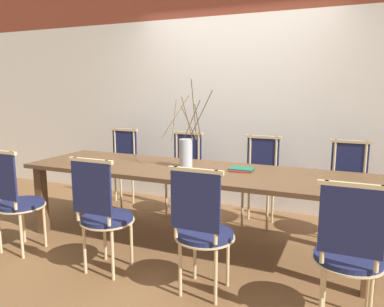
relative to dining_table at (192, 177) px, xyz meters
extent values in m
plane|color=brown|center=(0.00, 0.00, -0.68)|extent=(16.00, 16.00, 0.00)
cube|color=white|center=(0.00, 1.36, 0.52)|extent=(12.00, 0.06, 2.39)
cube|color=brown|center=(0.00, 0.00, 0.06)|extent=(3.34, 0.93, 0.04)
cube|color=brown|center=(-1.56, -0.36, -0.32)|extent=(0.09, 0.09, 0.71)
cube|color=brown|center=(1.56, -0.36, -0.32)|extent=(0.09, 0.09, 0.71)
cube|color=brown|center=(-1.56, 0.36, -0.32)|extent=(0.09, 0.09, 0.71)
cube|color=brown|center=(1.56, 0.36, -0.32)|extent=(0.09, 0.09, 0.71)
cylinder|color=#1E234C|center=(-1.41, -0.76, -0.22)|extent=(0.42, 0.42, 0.04)
cylinder|color=beige|center=(-1.41, -0.76, -0.24)|extent=(0.45, 0.45, 0.01)
cylinder|color=beige|center=(-1.55, -0.63, -0.46)|extent=(0.03, 0.03, 0.44)
cylinder|color=beige|center=(-1.27, -0.63, -0.46)|extent=(0.03, 0.03, 0.44)
cylinder|color=beige|center=(-1.27, -0.90, -0.46)|extent=(0.03, 0.03, 0.44)
cylinder|color=beige|center=(-1.26, -0.94, 0.05)|extent=(0.03, 0.03, 0.51)
cube|color=#1E234C|center=(-1.41, -0.95, 0.08)|extent=(0.36, 0.02, 0.41)
cylinder|color=#1E234C|center=(-0.44, -0.76, -0.22)|extent=(0.42, 0.42, 0.04)
cylinder|color=beige|center=(-0.44, -0.76, -0.24)|extent=(0.45, 0.45, 0.01)
cylinder|color=beige|center=(-0.57, -0.63, -0.46)|extent=(0.03, 0.03, 0.44)
cylinder|color=beige|center=(-0.30, -0.63, -0.46)|extent=(0.03, 0.03, 0.44)
cylinder|color=beige|center=(-0.57, -0.90, -0.46)|extent=(0.03, 0.03, 0.44)
cylinder|color=beige|center=(-0.30, -0.90, -0.46)|extent=(0.03, 0.03, 0.44)
cylinder|color=beige|center=(-0.58, -0.94, 0.05)|extent=(0.03, 0.03, 0.51)
cylinder|color=beige|center=(-0.29, -0.94, 0.05)|extent=(0.03, 0.03, 0.51)
cube|color=#1E234C|center=(-0.44, -0.95, 0.08)|extent=(0.36, 0.02, 0.41)
cube|color=beige|center=(-0.44, -0.94, 0.30)|extent=(0.40, 0.03, 0.03)
cylinder|color=#1E234C|center=(0.43, -0.76, -0.22)|extent=(0.42, 0.42, 0.04)
cylinder|color=beige|center=(0.43, -0.76, -0.24)|extent=(0.45, 0.45, 0.01)
cylinder|color=beige|center=(0.29, -0.63, -0.46)|extent=(0.03, 0.03, 0.44)
cylinder|color=beige|center=(0.57, -0.63, -0.46)|extent=(0.03, 0.03, 0.44)
cylinder|color=beige|center=(0.29, -0.90, -0.46)|extent=(0.03, 0.03, 0.44)
cylinder|color=beige|center=(0.57, -0.90, -0.46)|extent=(0.03, 0.03, 0.44)
cylinder|color=beige|center=(0.28, -0.94, 0.05)|extent=(0.03, 0.03, 0.51)
cylinder|color=beige|center=(0.58, -0.94, 0.05)|extent=(0.03, 0.03, 0.51)
cube|color=#1E234C|center=(0.43, -0.95, 0.08)|extent=(0.36, 0.02, 0.41)
cube|color=beige|center=(0.43, -0.94, 0.30)|extent=(0.40, 0.03, 0.03)
cylinder|color=#1E234C|center=(1.41, -0.76, -0.22)|extent=(0.42, 0.42, 0.04)
cylinder|color=beige|center=(1.41, -0.76, -0.24)|extent=(0.45, 0.45, 0.01)
cylinder|color=beige|center=(1.28, -0.63, -0.46)|extent=(0.03, 0.03, 0.44)
cylinder|color=beige|center=(1.55, -0.63, -0.46)|extent=(0.03, 0.03, 0.44)
cylinder|color=beige|center=(1.28, -0.90, -0.46)|extent=(0.03, 0.03, 0.44)
cylinder|color=beige|center=(1.26, -0.94, 0.05)|extent=(0.03, 0.03, 0.51)
cylinder|color=beige|center=(1.56, -0.94, 0.05)|extent=(0.03, 0.03, 0.51)
cube|color=#1E234C|center=(1.41, -0.95, 0.08)|extent=(0.36, 0.02, 0.41)
cube|color=beige|center=(1.41, -0.94, 0.30)|extent=(0.40, 0.03, 0.03)
cylinder|color=#1E234C|center=(-1.38, 0.76, -0.22)|extent=(0.42, 0.42, 0.04)
cylinder|color=beige|center=(-1.38, 0.76, -0.24)|extent=(0.45, 0.45, 0.01)
cylinder|color=beige|center=(-1.24, 0.63, -0.46)|extent=(0.03, 0.03, 0.44)
cylinder|color=beige|center=(-1.52, 0.63, -0.46)|extent=(0.03, 0.03, 0.44)
cylinder|color=beige|center=(-1.24, 0.90, -0.46)|extent=(0.03, 0.03, 0.44)
cylinder|color=beige|center=(-1.52, 0.90, -0.46)|extent=(0.03, 0.03, 0.44)
cylinder|color=beige|center=(-1.23, 0.94, 0.05)|extent=(0.03, 0.03, 0.51)
cylinder|color=beige|center=(-1.53, 0.94, 0.05)|extent=(0.03, 0.03, 0.51)
cube|color=#1E234C|center=(-1.38, 0.95, 0.08)|extent=(0.36, 0.02, 0.41)
cube|color=beige|center=(-1.38, 0.94, 0.30)|extent=(0.40, 0.03, 0.03)
cylinder|color=#1E234C|center=(-0.47, 0.76, -0.22)|extent=(0.42, 0.42, 0.04)
cylinder|color=beige|center=(-0.47, 0.76, -0.24)|extent=(0.45, 0.45, 0.01)
cylinder|color=beige|center=(-0.33, 0.63, -0.46)|extent=(0.03, 0.03, 0.44)
cylinder|color=beige|center=(-0.60, 0.63, -0.46)|extent=(0.03, 0.03, 0.44)
cylinder|color=beige|center=(-0.33, 0.90, -0.46)|extent=(0.03, 0.03, 0.44)
cylinder|color=beige|center=(-0.60, 0.90, -0.46)|extent=(0.03, 0.03, 0.44)
cylinder|color=beige|center=(-0.32, 0.94, 0.05)|extent=(0.03, 0.03, 0.51)
cylinder|color=beige|center=(-0.62, 0.94, 0.05)|extent=(0.03, 0.03, 0.51)
cube|color=#1E234C|center=(-0.47, 0.95, 0.08)|extent=(0.36, 0.02, 0.41)
cube|color=beige|center=(-0.47, 0.94, 0.30)|extent=(0.40, 0.03, 0.03)
cylinder|color=#1E234C|center=(0.47, 0.76, -0.22)|extent=(0.42, 0.42, 0.04)
cylinder|color=beige|center=(0.47, 0.76, -0.24)|extent=(0.45, 0.45, 0.01)
cylinder|color=beige|center=(0.61, 0.63, -0.46)|extent=(0.03, 0.03, 0.44)
cylinder|color=beige|center=(0.33, 0.63, -0.46)|extent=(0.03, 0.03, 0.44)
cylinder|color=beige|center=(0.61, 0.90, -0.46)|extent=(0.03, 0.03, 0.44)
cylinder|color=beige|center=(0.33, 0.90, -0.46)|extent=(0.03, 0.03, 0.44)
cylinder|color=beige|center=(0.62, 0.94, 0.05)|extent=(0.03, 0.03, 0.51)
cylinder|color=beige|center=(0.32, 0.94, 0.05)|extent=(0.03, 0.03, 0.51)
cube|color=#1E234C|center=(0.47, 0.95, 0.08)|extent=(0.36, 0.02, 0.41)
cube|color=beige|center=(0.47, 0.94, 0.30)|extent=(0.40, 0.03, 0.03)
cylinder|color=#1E234C|center=(1.38, 0.76, -0.22)|extent=(0.42, 0.42, 0.04)
cylinder|color=beige|center=(1.38, 0.76, -0.24)|extent=(0.45, 0.45, 0.01)
cylinder|color=beige|center=(1.51, 0.63, -0.46)|extent=(0.03, 0.03, 0.44)
cylinder|color=beige|center=(1.24, 0.63, -0.46)|extent=(0.03, 0.03, 0.44)
cylinder|color=beige|center=(1.51, 0.90, -0.46)|extent=(0.03, 0.03, 0.44)
cylinder|color=beige|center=(1.24, 0.90, -0.46)|extent=(0.03, 0.03, 0.44)
cylinder|color=beige|center=(1.53, 0.94, 0.05)|extent=(0.03, 0.03, 0.51)
cylinder|color=beige|center=(1.23, 0.94, 0.05)|extent=(0.03, 0.03, 0.51)
cube|color=#1E234C|center=(1.38, 0.95, 0.08)|extent=(0.36, 0.02, 0.41)
cube|color=beige|center=(1.38, 0.94, 0.30)|extent=(0.40, 0.03, 0.03)
cylinder|color=#B2BCC1|center=(-0.09, 0.05, 0.22)|extent=(0.13, 0.13, 0.28)
cylinder|color=brown|center=(-0.06, 0.15, 0.54)|extent=(0.20, 0.06, 0.38)
cylinder|color=brown|center=(0.01, 0.20, 0.59)|extent=(0.32, 0.21, 0.47)
cylinder|color=brown|center=(-0.05, 0.01, 0.56)|extent=(0.09, 0.08, 0.41)
cylinder|color=brown|center=(-0.20, 0.02, 0.54)|extent=(0.07, 0.23, 0.38)
cylinder|color=brown|center=(-0.01, 0.06, 0.64)|extent=(0.03, 0.17, 0.57)
cylinder|color=brown|center=(-0.03, 0.00, 0.52)|extent=(0.12, 0.12, 0.33)
cylinder|color=brown|center=(-0.24, 0.13, 0.56)|extent=(0.17, 0.31, 0.42)
cylinder|color=brown|center=(0.03, 0.07, 0.53)|extent=(0.04, 0.25, 0.35)
cube|color=maroon|center=(0.44, 0.12, 0.09)|extent=(0.21, 0.22, 0.01)
cube|color=#1E6B4C|center=(0.45, 0.13, 0.10)|extent=(0.21, 0.17, 0.01)
camera|label=1|loc=(1.38, -3.20, 0.85)|focal=35.00mm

